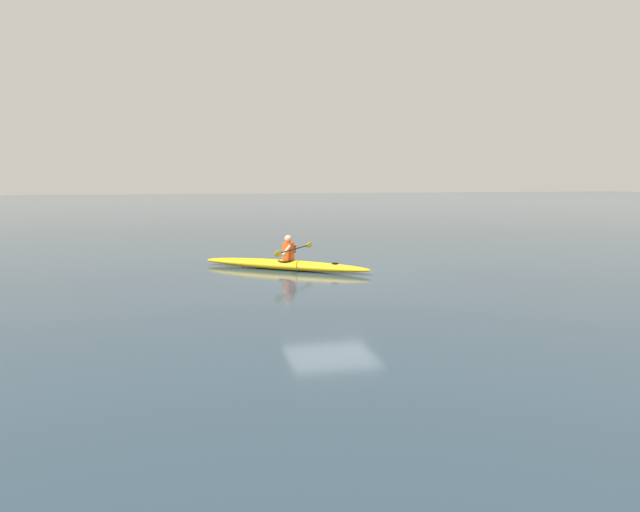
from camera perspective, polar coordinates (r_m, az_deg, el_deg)
name	(u,v)px	position (r m, az deg, el deg)	size (l,w,h in m)	color
ground_plane	(331,271)	(15.68, 1.17, -1.59)	(160.00, 160.00, 0.00)	#283D4C
kayak	(284,265)	(15.98, -3.67, -0.89)	(4.54, 3.50, 0.29)	#EAB214
kayaker	(289,250)	(15.85, -3.19, 0.67)	(1.49, 2.03, 0.72)	#E04C14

